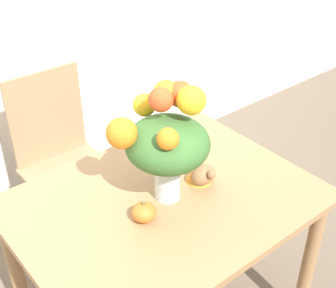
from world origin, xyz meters
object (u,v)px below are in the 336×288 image
object	(u,v)px
flower_vase	(166,140)
turkey_figurine	(201,173)
pumpkin	(144,212)
dining_chair_near_window	(64,162)

from	to	relation	value
flower_vase	turkey_figurine	distance (m)	0.27
flower_vase	pumpkin	xyz separation A→B (m)	(-0.15, -0.05, -0.22)
flower_vase	dining_chair_near_window	world-z (taller)	flower_vase
pumpkin	dining_chair_near_window	size ratio (longest dim) A/B	0.09
flower_vase	pumpkin	size ratio (longest dim) A/B	5.19
pumpkin	turkey_figurine	bearing A→B (deg)	7.34
flower_vase	turkey_figurine	size ratio (longest dim) A/B	3.20
dining_chair_near_window	pumpkin	bearing A→B (deg)	-96.17
pumpkin	flower_vase	bearing A→B (deg)	19.93
turkey_figurine	dining_chair_near_window	xyz separation A→B (m)	(-0.21, 0.80, -0.29)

